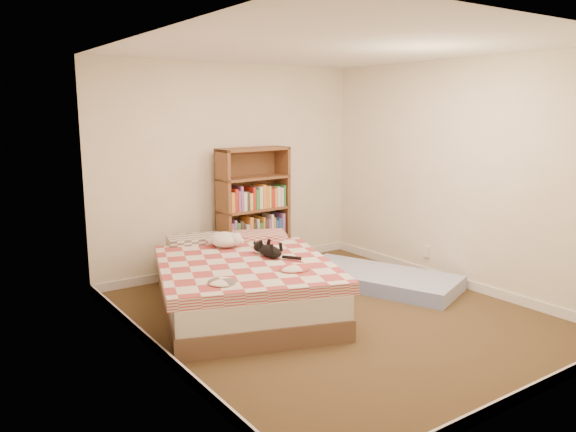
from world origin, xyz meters
TOP-DOWN VIEW (x-y plane):
  - room at (0.00, 0.00)m, footprint 3.51×4.01m
  - bed at (-0.63, 0.71)m, footprint 2.14×2.55m
  - bookshelf at (0.18, 1.80)m, footprint 0.92×0.36m
  - floor_mattress at (1.00, 0.45)m, footprint 1.40×1.95m
  - black_cat at (-0.38, 0.58)m, footprint 0.20×0.58m
  - white_dog at (-0.54, 1.16)m, footprint 0.35×0.38m

SIDE VIEW (x-z plane):
  - floor_mattress at x=1.00m, z-range 0.00..0.16m
  - bed at x=-0.63m, z-range -0.03..0.56m
  - bookshelf at x=0.18m, z-range -0.20..1.31m
  - black_cat at x=-0.38m, z-range 0.51..0.65m
  - white_dog at x=-0.54m, z-range 0.52..0.68m
  - room at x=0.00m, z-range -0.06..2.45m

